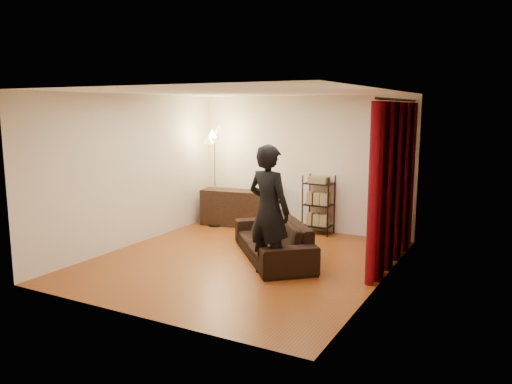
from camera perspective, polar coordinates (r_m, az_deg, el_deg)
The scene contains 14 objects.
floor at distance 8.20m, azimuth -1.62°, elevation -7.86°, with size 5.00×5.00×0.00m, color brown.
ceiling at distance 7.82m, azimuth -1.72°, elevation 11.37°, with size 5.00×5.00×0.00m, color white.
wall_back at distance 10.12m, azimuth 5.41°, elevation 3.26°, with size 5.00×5.00×0.00m, color beige.
wall_front at distance 5.89m, azimuth -13.89°, elevation -1.50°, with size 5.00×5.00×0.00m, color beige.
wall_left at distance 9.22m, azimuth -13.89°, elevation 2.41°, with size 5.00×5.00×0.00m, color beige.
wall_right at distance 7.06m, azimuth 14.36°, elevation 0.28°, with size 5.00×5.00×0.00m, color beige.
curtain_rod at distance 8.09m, azimuth 16.00°, elevation 10.10°, with size 0.04×0.04×2.65m, color black.
curtain at distance 8.18m, azimuth 15.44°, elevation 0.94°, with size 0.22×2.65×2.55m, color #68050E, non-canonical shape.
sofa at distance 8.26m, azimuth 1.93°, elevation -5.39°, with size 2.22×0.87×0.65m, color black.
person at distance 7.32m, azimuth 1.48°, elevation -2.11°, with size 0.71×0.47×1.94m, color black.
media_cabinet at distance 10.57m, azimuth -2.72°, elevation -1.79°, with size 1.29×0.48×0.75m, color black.
storage_boxes at distance 10.34m, azimuth 1.76°, elevation -1.53°, with size 0.37×0.30×0.93m, color silver, non-canonical shape.
wire_shelf at distance 9.87m, azimuth 7.15°, elevation -1.45°, with size 0.53×0.37×1.16m, color black, non-canonical shape.
floor_lamp at distance 10.42m, azimuth -4.74°, elevation 1.63°, with size 0.37×0.37×2.04m, color silver, non-canonical shape.
Camera 1 is at (3.90, -6.78, 2.45)m, focal length 35.00 mm.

